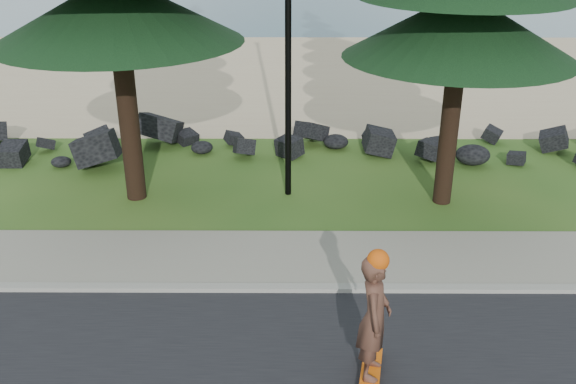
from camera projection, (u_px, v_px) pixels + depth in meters
name	position (u px, v px, depth m)	size (l,w,h in m)	color
ground	(287.00, 264.00, 12.09)	(160.00, 160.00, 0.00)	#29531A
kerb	(287.00, 288.00, 11.25)	(160.00, 0.20, 0.10)	gray
sidewalk	(287.00, 257.00, 12.25)	(160.00, 2.00, 0.08)	gray
beach_sand	(290.00, 74.00, 25.28)	(160.00, 15.00, 0.01)	tan
seawall_boulders	(289.00, 156.00, 17.18)	(60.00, 2.40, 1.10)	black
lamp_post	(288.00, 13.00, 13.29)	(0.25, 0.14, 8.14)	black
skateboarder	(374.00, 318.00, 8.76)	(0.57, 1.16, 2.10)	#E55E0D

